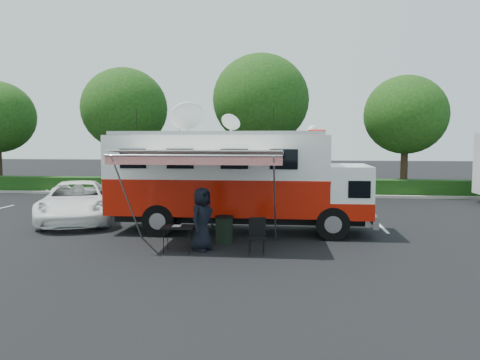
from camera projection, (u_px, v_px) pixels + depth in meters
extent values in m
plane|color=black|center=(239.00, 232.00, 17.44)|extent=(120.00, 120.00, 0.00)
cube|color=#9E998E|center=(325.00, 196.00, 27.91)|extent=(60.00, 0.35, 0.15)
cube|color=black|center=(324.00, 187.00, 28.77)|extent=(60.00, 1.20, 1.00)
cylinder|color=black|center=(125.00, 158.00, 31.08)|extent=(0.44, 0.44, 4.40)
ellipsoid|color=#14380F|center=(124.00, 109.00, 30.79)|extent=(5.63, 5.63, 5.35)
cylinder|color=black|center=(260.00, 155.00, 30.11)|extent=(0.44, 0.44, 4.80)
ellipsoid|color=#14380F|center=(261.00, 100.00, 29.80)|extent=(6.14, 6.14, 5.84)
cylinder|color=black|center=(404.00, 162.00, 29.20)|extent=(0.44, 0.44, 4.00)
ellipsoid|color=#14380F|center=(406.00, 115.00, 28.94)|extent=(5.12, 5.12, 4.86)
cube|color=silver|center=(103.00, 216.00, 21.10)|extent=(0.12, 5.50, 0.01)
cube|color=silver|center=(235.00, 218.00, 20.47)|extent=(0.12, 5.50, 0.01)
cube|color=silver|center=(375.00, 221.00, 19.84)|extent=(0.12, 5.50, 0.01)
cube|color=black|center=(239.00, 217.00, 17.39)|extent=(9.01, 1.47, 0.31)
cylinder|color=black|center=(333.00, 224.00, 15.90)|extent=(1.15, 0.34, 1.15)
cylinder|color=black|center=(327.00, 213.00, 18.18)|extent=(1.15, 0.34, 1.15)
cylinder|color=black|center=(159.00, 221.00, 16.54)|extent=(1.15, 0.34, 1.15)
cylinder|color=black|center=(175.00, 211.00, 18.82)|extent=(1.15, 0.34, 1.15)
cube|color=silver|center=(370.00, 217.00, 16.89)|extent=(0.21, 2.62, 0.42)
cube|color=white|center=(348.00, 190.00, 16.88)|extent=(1.47, 2.62, 1.78)
cube|color=#B11507|center=(348.00, 207.00, 16.94)|extent=(1.49, 2.64, 0.58)
cube|color=black|center=(367.00, 181.00, 16.79)|extent=(0.13, 2.32, 0.73)
cube|color=#B11507|center=(219.00, 195.00, 17.40)|extent=(7.96, 2.62, 1.26)
cube|color=#B11507|center=(219.00, 179.00, 17.35)|extent=(7.98, 2.64, 0.10)
cube|color=white|center=(219.00, 157.00, 17.28)|extent=(7.96, 2.62, 1.47)
cube|color=silver|center=(219.00, 136.00, 17.21)|extent=(7.96, 2.62, 0.08)
cube|color=#CC0505|center=(317.00, 132.00, 16.82)|extent=(0.58, 1.00, 0.17)
sphere|color=white|center=(312.00, 130.00, 17.86)|extent=(0.36, 0.36, 0.36)
ellipsoid|color=silver|center=(187.00, 116.00, 17.11)|extent=(1.26, 1.26, 0.38)
ellipsoid|color=silver|center=(231.00, 122.00, 17.33)|extent=(0.73, 0.73, 0.21)
cylinder|color=black|center=(137.00, 123.00, 17.92)|extent=(0.02, 0.02, 1.05)
cylinder|color=black|center=(180.00, 122.00, 17.75)|extent=(0.02, 0.02, 1.05)
cylinder|color=black|center=(273.00, 122.00, 17.37)|extent=(0.02, 0.02, 1.05)
cube|color=white|center=(200.00, 152.00, 14.74)|extent=(5.24, 2.51, 0.22)
cube|color=red|center=(192.00, 160.00, 13.53)|extent=(5.24, 0.04, 0.29)
cylinder|color=#B2B2B7|center=(192.00, 156.00, 13.50)|extent=(5.24, 0.07, 0.07)
cylinder|color=#B2B2B7|center=(128.00, 200.00, 15.05)|extent=(0.05, 2.70, 3.02)
cylinder|color=#B2B2B7|center=(275.00, 202.00, 14.55)|extent=(0.05, 2.70, 3.02)
imported|color=white|center=(78.00, 221.00, 19.68)|extent=(4.64, 6.60, 1.67)
imported|color=black|center=(202.00, 250.00, 14.53)|extent=(0.97, 1.13, 1.97)
cube|color=black|center=(178.00, 227.00, 14.22)|extent=(0.99, 0.72, 0.04)
cylinder|color=black|center=(163.00, 241.00, 14.05)|extent=(0.02, 0.02, 0.79)
cylinder|color=black|center=(168.00, 238.00, 14.54)|extent=(0.02, 0.02, 0.79)
cylinder|color=black|center=(189.00, 242.00, 13.96)|extent=(0.02, 0.02, 0.79)
cylinder|color=black|center=(193.00, 238.00, 14.45)|extent=(0.02, 0.02, 0.79)
cube|color=silver|center=(177.00, 226.00, 14.27)|extent=(0.25, 0.34, 0.01)
cube|color=black|center=(257.00, 238.00, 13.93)|extent=(0.63, 0.63, 0.05)
cube|color=black|center=(257.00, 227.00, 14.16)|extent=(0.51, 0.18, 0.57)
cylinder|color=black|center=(249.00, 248.00, 13.77)|extent=(0.02, 0.02, 0.52)
cylinder|color=black|center=(250.00, 245.00, 14.18)|extent=(0.02, 0.02, 0.52)
cylinder|color=black|center=(263.00, 248.00, 13.73)|extent=(0.02, 0.02, 0.52)
cylinder|color=black|center=(264.00, 245.00, 14.14)|extent=(0.02, 0.02, 0.52)
cylinder|color=black|center=(224.00, 230.00, 15.47)|extent=(0.57, 0.57, 0.88)
cylinder|color=black|center=(224.00, 217.00, 15.43)|extent=(0.61, 0.61, 0.04)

